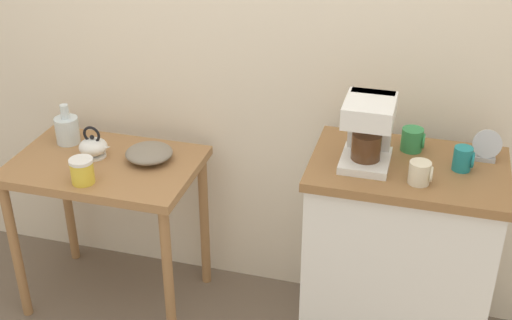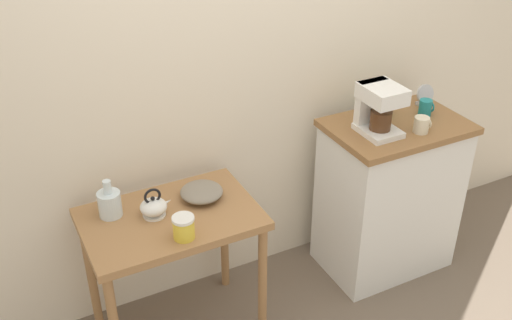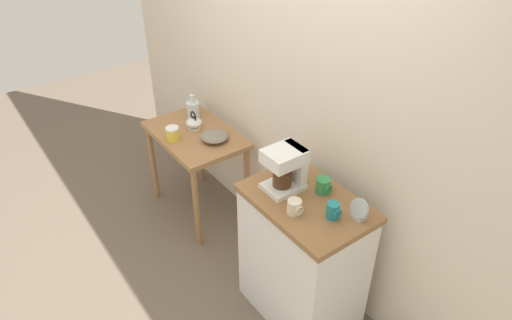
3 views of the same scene
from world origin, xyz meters
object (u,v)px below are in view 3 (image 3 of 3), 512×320
mug_tall_green (323,186)px  mug_small_cream (295,207)px  canister_enamel (173,134)px  glass_carafe_vase (193,109)px  mug_dark_teal (333,211)px  bowl_stoneware (215,136)px  teakettle (194,123)px  coffee_maker (287,167)px  table_clock (359,210)px

mug_tall_green → mug_small_cream: 0.25m
canister_enamel → mug_tall_green: size_ratio=1.19×
glass_carafe_vase → mug_dark_teal: (1.71, -0.12, 0.16)m
glass_carafe_vase → bowl_stoneware: bearing=-8.2°
glass_carafe_vase → canister_enamel: size_ratio=1.72×
teakettle → coffee_maker: size_ratio=0.58×
glass_carafe_vase → mug_tall_green: size_ratio=2.05×
mug_small_cream → table_clock: size_ratio=0.71×
bowl_stoneware → canister_enamel: size_ratio=1.89×
glass_carafe_vase → coffee_maker: bearing=-6.3°
mug_dark_teal → mug_small_cream: (-0.15, -0.14, -0.00)m
canister_enamel → mug_dark_teal: mug_dark_teal is taller
bowl_stoneware → mug_tall_green: size_ratio=2.25×
mug_tall_green → mug_dark_teal: bearing=-29.8°
bowl_stoneware → coffee_maker: (0.94, -0.09, 0.29)m
bowl_stoneware → mug_dark_teal: size_ratio=2.25×
glass_carafe_vase → mug_tall_green: 1.53m
coffee_maker → bowl_stoneware: bearing=174.6°
teakettle → mug_tall_green: 1.36m
mug_dark_teal → mug_small_cream: 0.20m
mug_dark_teal → mug_tall_green: (-0.19, 0.11, -0.00)m
glass_carafe_vase → canister_enamel: 0.39m
coffee_maker → mug_small_cream: (0.20, -0.11, -0.10)m
teakettle → table_clock: (1.62, 0.08, 0.19)m
glass_carafe_vase → mug_small_cream: mug_small_cream is taller
canister_enamel → glass_carafe_vase: bearing=127.8°
canister_enamel → mug_tall_green: (1.28, 0.30, 0.17)m
mug_dark_teal → bowl_stoneware: bearing=177.4°
canister_enamel → coffee_maker: size_ratio=0.41×
teakettle → mug_small_cream: bearing=-6.9°
canister_enamel → mug_dark_teal: (1.47, 0.19, 0.17)m
mug_tall_green → table_clock: table_clock is taller
glass_carafe_vase → mug_tall_green: mug_tall_green is taller
bowl_stoneware → glass_carafe_vase: size_ratio=1.10×
glass_carafe_vase → coffee_maker: (1.36, -0.15, 0.26)m
bowl_stoneware → mug_small_cream: (1.14, -0.20, 0.19)m
bowl_stoneware → table_clock: size_ratio=1.70×
mug_tall_green → canister_enamel: bearing=-166.9°
teakettle → glass_carafe_vase: (-0.18, 0.09, 0.02)m
bowl_stoneware → teakettle: size_ratio=1.34×
glass_carafe_vase → table_clock: bearing=-0.5°
glass_carafe_vase → coffee_maker: 1.39m
coffee_maker → mug_tall_green: (0.16, 0.14, -0.10)m
bowl_stoneware → teakettle: bearing=-172.7°
mug_dark_teal → table_clock: table_clock is taller
coffee_maker → table_clock: (0.43, 0.14, -0.09)m
coffee_maker → mug_small_cream: size_ratio=3.06×
teakettle → mug_dark_teal: (1.54, -0.03, 0.18)m
table_clock → teakettle: bearing=-177.2°
teakettle → bowl_stoneware: bearing=7.3°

